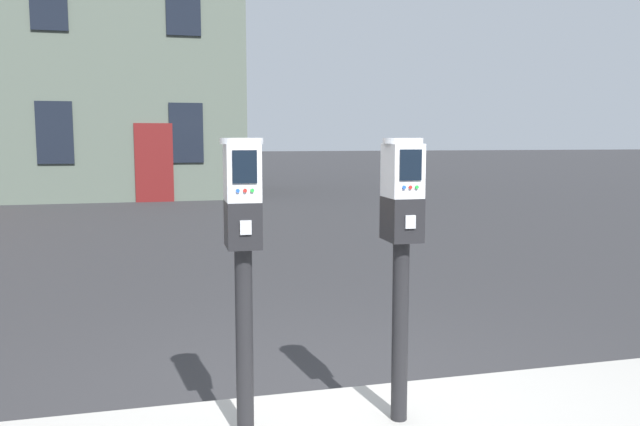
{
  "coord_description": "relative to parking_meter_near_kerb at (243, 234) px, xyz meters",
  "views": [
    {
      "loc": [
        -0.98,
        -3.5,
        1.7
      ],
      "look_at": [
        -0.14,
        -0.21,
        1.3
      ],
      "focal_mm": 35.83,
      "sensor_mm": 36.0,
      "label": 1
    }
  ],
  "objects": [
    {
      "name": "parking_meter_twin_adjacent",
      "position": [
        0.86,
        -0.0,
        -0.0
      ],
      "size": [
        0.22,
        0.25,
        1.56
      ],
      "rotation": [
        0.0,
        0.0,
        -1.58
      ],
      "color": "black",
      "rests_on": "sidewalk_slab"
    },
    {
      "name": "ground_plane",
      "position": [
        0.57,
        0.31,
        -1.22
      ],
      "size": [
        160.0,
        160.0,
        0.0
      ],
      "primitive_type": "plane",
      "color": "#28282B"
    },
    {
      "name": "parking_meter_near_kerb",
      "position": [
        0.0,
        0.0,
        0.0
      ],
      "size": [
        0.22,
        0.25,
        1.56
      ],
      "rotation": [
        0.0,
        0.0,
        -1.58
      ],
      "color": "black",
      "rests_on": "sidewalk_slab"
    }
  ]
}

